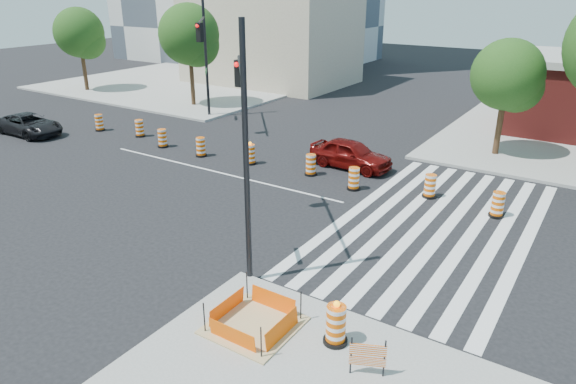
% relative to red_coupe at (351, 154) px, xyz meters
% --- Properties ---
extents(ground, '(120.00, 120.00, 0.00)m').
position_rel_red_coupe_xyz_m(ground, '(-5.20, -4.17, -0.72)').
color(ground, black).
rests_on(ground, ground).
extents(sidewalk_nw, '(22.00, 22.00, 0.15)m').
position_rel_red_coupe_xyz_m(sidewalk_nw, '(-23.20, 13.83, -0.64)').
color(sidewalk_nw, gray).
rests_on(sidewalk_nw, ground).
extents(crosswalk_east, '(6.75, 13.50, 0.01)m').
position_rel_red_coupe_xyz_m(crosswalk_east, '(5.75, -4.17, -0.71)').
color(crosswalk_east, silver).
rests_on(crosswalk_east, ground).
extents(lane_centerline, '(14.00, 0.12, 0.01)m').
position_rel_red_coupe_xyz_m(lane_centerline, '(-5.20, -4.17, -0.71)').
color(lane_centerline, silver).
rests_on(lane_centerline, ground).
extents(excavation_pit, '(2.20, 2.20, 0.90)m').
position_rel_red_coupe_xyz_m(excavation_pit, '(3.80, -13.17, -0.49)').
color(excavation_pit, tan).
rests_on(excavation_pit, ground).
extents(beige_midrise, '(14.00, 10.00, 10.00)m').
position_rel_red_coupe_xyz_m(beige_midrise, '(-17.20, 17.83, 4.28)').
color(beige_midrise, tan).
rests_on(beige_midrise, ground).
extents(red_coupe, '(4.30, 1.93, 1.43)m').
position_rel_red_coupe_xyz_m(red_coupe, '(0.00, 0.00, 0.00)').
color(red_coupe, '#570907').
rests_on(red_coupe, ground).
extents(dark_suv, '(4.58, 2.11, 1.27)m').
position_rel_red_coupe_xyz_m(dark_suv, '(-19.14, -5.21, -0.08)').
color(dark_suv, black).
rests_on(dark_suv, ground).
extents(signal_pole_se, '(3.77, 4.53, 7.62)m').
position_rel_red_coupe_xyz_m(signal_pole_se, '(1.16, -9.96, 3.96)').
color(signal_pole_se, black).
rests_on(signal_pole_se, ground).
extents(signal_pole_nw, '(4.07, 4.95, 8.30)m').
position_rel_red_coupe_xyz_m(signal_pole_nw, '(-11.97, 2.94, 4.37)').
color(signal_pole_nw, black).
rests_on(signal_pole_nw, ground).
extents(pit_drum, '(0.62, 0.62, 1.23)m').
position_rel_red_coupe_xyz_m(pit_drum, '(5.92, -12.57, -0.06)').
color(pit_drum, black).
rests_on(pit_drum, ground).
extents(barricade, '(0.78, 0.39, 0.99)m').
position_rel_red_coupe_xyz_m(barricade, '(7.07, -13.20, -0.02)').
color(barricade, '#E25704').
rests_on(barricade, ground).
extents(tree_north_a, '(4.05, 4.05, 6.88)m').
position_rel_red_coupe_xyz_m(tree_north_a, '(-27.84, 5.47, 3.90)').
color(tree_north_a, '#382314').
rests_on(tree_north_a, ground).
extents(tree_north_b, '(4.35, 4.35, 7.39)m').
position_rel_red_coupe_xyz_m(tree_north_b, '(-16.17, 6.15, 4.25)').
color(tree_north_b, '#382314').
rests_on(tree_north_b, ground).
extents(tree_north_c, '(3.61, 3.60, 6.11)m').
position_rel_red_coupe_xyz_m(tree_north_c, '(5.70, 5.97, 3.38)').
color(tree_north_c, '#382314').
rests_on(tree_north_c, ground).
extents(median_drum_0, '(0.60, 0.60, 1.02)m').
position_rel_red_coupe_xyz_m(median_drum_0, '(-16.35, -2.29, -0.24)').
color(median_drum_0, black).
rests_on(median_drum_0, ground).
extents(median_drum_1, '(0.60, 0.60, 1.02)m').
position_rel_red_coupe_xyz_m(median_drum_1, '(-13.19, -1.84, -0.24)').
color(median_drum_1, black).
rests_on(median_drum_1, ground).
extents(median_drum_2, '(0.60, 0.60, 1.02)m').
position_rel_red_coupe_xyz_m(median_drum_2, '(-10.45, -2.63, -0.24)').
color(median_drum_2, black).
rests_on(median_drum_2, ground).
extents(median_drum_3, '(0.60, 0.60, 1.02)m').
position_rel_red_coupe_xyz_m(median_drum_3, '(-7.50, -2.70, -0.24)').
color(median_drum_3, black).
rests_on(median_drum_3, ground).
extents(median_drum_4, '(0.60, 0.60, 1.18)m').
position_rel_red_coupe_xyz_m(median_drum_4, '(-4.52, -2.28, -0.23)').
color(median_drum_4, black).
rests_on(median_drum_4, ground).
extents(median_drum_5, '(0.60, 0.60, 1.02)m').
position_rel_red_coupe_xyz_m(median_drum_5, '(-1.10, -2.00, -0.24)').
color(median_drum_5, black).
rests_on(median_drum_5, ground).
extents(median_drum_6, '(0.60, 0.60, 1.02)m').
position_rel_red_coupe_xyz_m(median_drum_6, '(1.47, -2.57, -0.24)').
color(median_drum_6, black).
rests_on(median_drum_6, ground).
extents(median_drum_7, '(0.60, 0.60, 1.02)m').
position_rel_red_coupe_xyz_m(median_drum_7, '(4.61, -1.61, -0.24)').
color(median_drum_7, black).
rests_on(median_drum_7, ground).
extents(median_drum_8, '(0.60, 0.60, 1.02)m').
position_rel_red_coupe_xyz_m(median_drum_8, '(7.51, -2.10, -0.24)').
color(median_drum_8, black).
rests_on(median_drum_8, ground).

